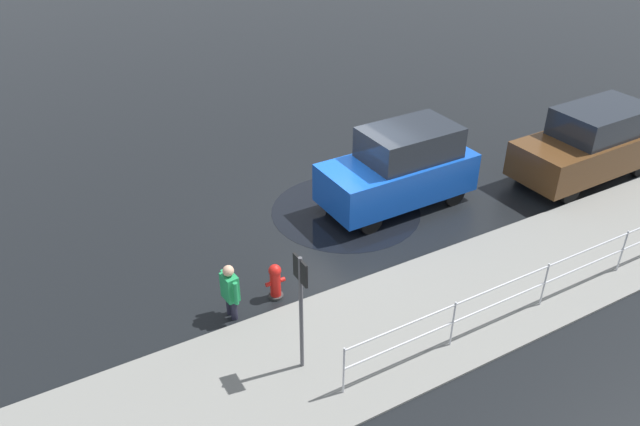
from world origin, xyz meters
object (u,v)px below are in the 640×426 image
object	(u,v)px
fire_hydrant	(275,281)
sign_post	(301,298)
parked_sedan	(591,143)
pedestrian	(230,289)
moving_hatchback	(400,168)

from	to	relation	value
fire_hydrant	sign_post	distance (m)	2.36
parked_sedan	sign_post	size ratio (longest dim) A/B	1.81
fire_hydrant	sign_post	bearing A→B (deg)	77.05
parked_sedan	pedestrian	size ratio (longest dim) A/B	3.56
fire_hydrant	parked_sedan	bearing A→B (deg)	-177.04
moving_hatchback	sign_post	size ratio (longest dim) A/B	1.64
sign_post	fire_hydrant	bearing A→B (deg)	-102.95
parked_sedan	fire_hydrant	size ratio (longest dim) A/B	5.42
pedestrian	sign_post	bearing A→B (deg)	106.27
moving_hatchback	sign_post	bearing A→B (deg)	38.27
pedestrian	sign_post	distance (m)	2.16
pedestrian	fire_hydrant	bearing A→B (deg)	-174.01
moving_hatchback	pedestrian	xyz separation A→B (m)	(5.39, 1.93, -0.34)
pedestrian	moving_hatchback	bearing A→B (deg)	-160.31
parked_sedan	pedestrian	bearing A→B (deg)	3.25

